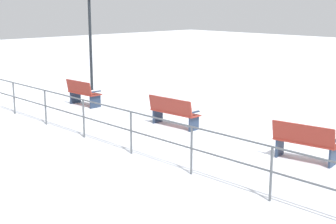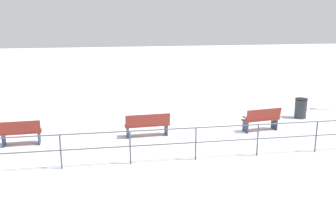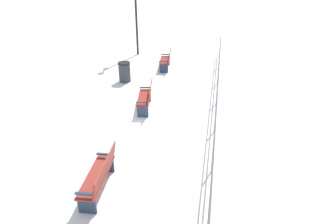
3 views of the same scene
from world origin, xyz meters
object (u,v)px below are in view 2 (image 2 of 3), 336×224
Objects in this scene: bench_third at (147,125)px; trash_bin at (301,108)px; bench_fourth at (21,132)px; bench_second at (262,119)px.

trash_bin is (1.50, -7.06, -0.03)m from bench_third.
bench_fourth reaches higher than trash_bin.
bench_second is 2.99m from trash_bin.
bench_second is 1.77× the size of trash_bin.
bench_fourth is 11.71m from trash_bin.
trash_bin is (1.70, -11.59, -0.03)m from bench_fourth.
trash_bin is at bearing -84.21° from bench_fourth.
bench_third is (0.09, 4.53, -0.02)m from bench_second.
bench_second is at bearing -91.84° from bench_fourth.
trash_bin is (1.59, -2.53, -0.05)m from bench_second.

